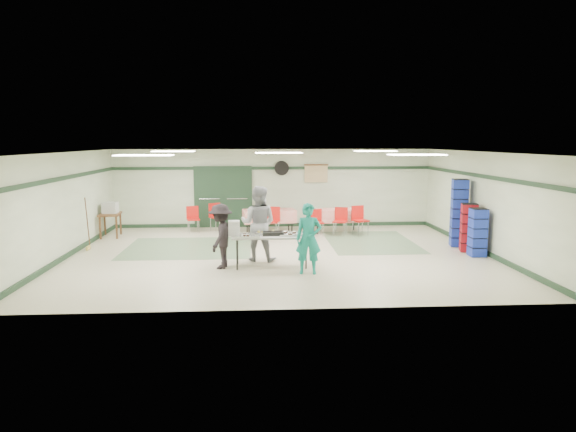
{
  "coord_description": "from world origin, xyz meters",
  "views": [
    {
      "loc": [
        -0.59,
        -13.32,
        3.0
      ],
      "look_at": [
        0.22,
        -0.3,
        1.07
      ],
      "focal_mm": 32.0,
      "sensor_mm": 36.0,
      "label": 1
    }
  ],
  "objects": [
    {
      "name": "ceiling",
      "position": [
        0.0,
        0.0,
        2.7
      ],
      "size": [
        11.0,
        11.0,
        0.0
      ],
      "primitive_type": "plane",
      "rotation": [
        3.14,
        0.0,
        0.0
      ],
      "color": "silver",
      "rests_on": "wall_back"
    },
    {
      "name": "trim_right",
      "position": [
        5.47,
        0.0,
        2.05
      ],
      "size": [
        0.06,
        9.0,
        0.1
      ],
      "primitive_type": "cube",
      "rotation": [
        0.0,
        0.0,
        1.57
      ],
      "color": "#1D3522",
      "rests_on": "wall_back"
    },
    {
      "name": "door_frame",
      "position": [
        -1.73,
        4.42,
        1.05
      ],
      "size": [
        2.0,
        0.03,
        2.15
      ],
      "primitive_type": "cube",
      "color": "#1D3522",
      "rests_on": "floor"
    },
    {
      "name": "wall_right",
      "position": [
        5.5,
        0.0,
        1.35
      ],
      "size": [
        0.0,
        9.0,
        9.0
      ],
      "primitive_type": "plane",
      "rotation": [
        1.57,
        0.0,
        -1.57
      ],
      "color": "beige",
      "rests_on": "floor"
    },
    {
      "name": "chair_c",
      "position": [
        2.68,
        2.67,
        0.57
      ],
      "size": [
        0.56,
        0.56,
        0.93
      ],
      "rotation": [
        0.0,
        0.0,
        0.35
      ],
      "color": "red",
      "rests_on": "floor"
    },
    {
      "name": "baking_pan",
      "position": [
        -0.2,
        -1.27,
        0.8
      ],
      "size": [
        0.5,
        0.32,
        0.08
      ],
      "primitive_type": "cube",
      "rotation": [
        0.0,
        0.0,
        0.02
      ],
      "color": "black",
      "rests_on": "serving_table"
    },
    {
      "name": "wall_left",
      "position": [
        -5.5,
        0.0,
        1.35
      ],
      "size": [
        0.0,
        9.0,
        9.0
      ],
      "primitive_type": "plane",
      "rotation": [
        1.57,
        0.0,
        1.57
      ],
      "color": "beige",
      "rests_on": "floor"
    },
    {
      "name": "chair_b",
      "position": [
        1.31,
        2.66,
        0.51
      ],
      "size": [
        0.44,
        0.44,
        0.83
      ],
      "rotation": [
        0.0,
        0.0,
        0.14
      ],
      "color": "red",
      "rests_on": "floor"
    },
    {
      "name": "volunteer_dark",
      "position": [
        -1.43,
        -1.38,
        0.77
      ],
      "size": [
        0.75,
        1.08,
        1.53
      ],
      "primitive_type": "imported",
      "rotation": [
        0.0,
        0.0,
        -1.77
      ],
      "color": "black",
      "rests_on": "floor"
    },
    {
      "name": "printer_table",
      "position": [
        -5.15,
        2.82,
        0.65
      ],
      "size": [
        0.69,
        0.99,
        0.74
      ],
      "rotation": [
        0.0,
        0.0,
        0.1
      ],
      "color": "brown",
      "rests_on": "floor"
    },
    {
      "name": "foam_box_stack",
      "position": [
        -1.12,
        -1.3,
        0.94
      ],
      "size": [
        0.27,
        0.24,
        0.36
      ],
      "primitive_type": "cube",
      "rotation": [
        0.0,
        0.0,
        0.02
      ],
      "color": "white",
      "rests_on": "serving_table"
    },
    {
      "name": "office_printer",
      "position": [
        -5.15,
        2.87,
        0.92
      ],
      "size": [
        0.44,
        0.39,
        0.34
      ],
      "primitive_type": "cube",
      "rotation": [
        0.0,
        0.0,
        -0.01
      ],
      "color": "#B4B4AF",
      "rests_on": "printer_table"
    },
    {
      "name": "trim_back",
      "position": [
        0.0,
        4.47,
        2.05
      ],
      "size": [
        11.0,
        0.06,
        0.1
      ],
      "primitive_type": "cube",
      "color": "#1D3522",
      "rests_on": "wall_back"
    },
    {
      "name": "serving_table",
      "position": [
        -0.24,
        -1.3,
        0.72
      ],
      "size": [
        1.88,
        0.79,
        0.76
      ],
      "rotation": [
        0.0,
        0.0,
        0.02
      ],
      "color": "#A3A29E",
      "rests_on": "floor"
    },
    {
      "name": "broom",
      "position": [
        -5.23,
        0.9,
        0.75
      ],
      "size": [
        0.06,
        0.23,
        1.43
      ],
      "primitive_type": "cylinder",
      "rotation": [
        0.14,
        0.0,
        0.14
      ],
      "color": "brown",
      "rests_on": "floor"
    },
    {
      "name": "wall_back",
      "position": [
        0.0,
        4.5,
        1.35
      ],
      "size": [
        11.0,
        0.0,
        11.0
      ],
      "primitive_type": "plane",
      "rotation": [
        1.57,
        0.0,
        0.0
      ],
      "color": "beige",
      "rests_on": "floor"
    },
    {
      "name": "chair_loose_a",
      "position": [
        -1.93,
        3.7,
        0.57
      ],
      "size": [
        0.6,
        0.6,
        0.93
      ],
      "rotation": [
        0.0,
        0.0,
        0.61
      ],
      "color": "red",
      "rests_on": "floor"
    },
    {
      "name": "crate_stack_blue_b",
      "position": [
        5.15,
        0.74,
        0.96
      ],
      "size": [
        0.5,
        0.5,
        1.92
      ],
      "primitive_type": "cube",
      "rotation": [
        0.0,
        0.0,
        -0.21
      ],
      "color": "#1B2EA4",
      "rests_on": "floor"
    },
    {
      "name": "volunteer_grey",
      "position": [
        -0.54,
        -0.65,
        0.94
      ],
      "size": [
        1.06,
        0.92,
        1.88
      ],
      "primitive_type": "imported",
      "rotation": [
        0.0,
        0.0,
        2.88
      ],
      "color": "#949499",
      "rests_on": "floor"
    },
    {
      "name": "baseboard_back",
      "position": [
        0.0,
        4.47,
        0.06
      ],
      "size": [
        11.0,
        0.06,
        0.12
      ],
      "primitive_type": "cube",
      "color": "#1D3522",
      "rests_on": "floor"
    },
    {
      "name": "chair_d",
      "position": [
        -0.08,
        2.67,
        0.57
      ],
      "size": [
        0.53,
        0.53,
        0.92
      ],
      "rotation": [
        0.0,
        0.0,
        -0.27
      ],
      "color": "red",
      "rests_on": "floor"
    },
    {
      "name": "trim_left",
      "position": [
        -5.47,
        0.0,
        2.05
      ],
      "size": [
        0.06,
        9.0,
        0.1
      ],
      "primitive_type": "cube",
      "rotation": [
        0.0,
        0.0,
        1.57
      ],
      "color": "#1D3522",
      "rests_on": "wall_back"
    },
    {
      "name": "dining_table_b",
      "position": [
        -0.17,
        3.23,
        0.57
      ],
      "size": [
        1.76,
        0.95,
        0.77
      ],
      "rotation": [
        0.0,
        0.0,
        0.13
      ],
      "color": "red",
      "rests_on": "floor"
    },
    {
      "name": "double_door_right",
      "position": [
        -1.25,
        4.44,
        1.05
      ],
      "size": [
        0.9,
        0.06,
        2.1
      ],
      "primitive_type": "cube",
      "color": "gray",
      "rests_on": "floor"
    },
    {
      "name": "floor",
      "position": [
        0.0,
        0.0,
        0.0
      ],
      "size": [
        11.0,
        11.0,
        0.0
      ],
      "primitive_type": "plane",
      "color": "beige",
      "rests_on": "ground"
    },
    {
      "name": "double_door_left",
      "position": [
        -2.2,
        4.44,
        1.05
      ],
      "size": [
        0.9,
        0.06,
        2.1
      ],
      "primitive_type": "cube",
      "color": "gray",
      "rests_on": "floor"
    },
    {
      "name": "scroll_banner",
      "position": [
        1.5,
        4.44,
        1.85
      ],
      "size": [
        0.8,
        0.02,
        0.6
      ],
      "primitive_type": "cube",
      "color": "#D3B383",
      "rests_on": "wall_back"
    },
    {
      "name": "crate_stack_red",
      "position": [
        5.15,
        0.03,
        0.66
      ],
      "size": [
        0.5,
        0.5,
        1.32
      ],
      "primitive_type": "cube",
      "rotation": [
        0.0,
        0.0,
        -0.26
      ],
      "color": "maroon",
      "rests_on": "floor"
    },
    {
      "name": "sheet_tray_left",
      "position": [
        -0.81,
        -1.45,
        0.77
      ],
      "size": [
        0.59,
        0.45,
        0.02
      ],
      "primitive_type": "cube",
      "rotation": [
        0.0,
        0.0,
        0.02
      ],
      "color": "silver",
      "rests_on": "serving_table"
    },
    {
      "name": "sheet_tray_mid",
      "position": [
        -0.36,
        -1.13,
        0.77
      ],
      "size": [
        0.55,
        0.42,
        0.02
      ],
      "primitive_type": "cube",
      "rotation": [
        0.0,
        0.0,
        0.02
      ],
      "color": "silver",
      "rests_on": "serving_table"
    },
    {
      "name": "dining_table_a",
      "position": [
        2.03,
        3.23,
        0.57
      ],
      "size": [
        1.73,
        0.91,
        0.77
      ],
      "rotation": [
        0.0,
        0.0,
        0.1
      ],
      "color": "red",
      "rests_on": "floor"
    },
    {
      "name": "volunteer_teal",
      "position": [
        0.59,
        -2.01,
        0.8
      ],
      "size": [
        0.62,
        0.44,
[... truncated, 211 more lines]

